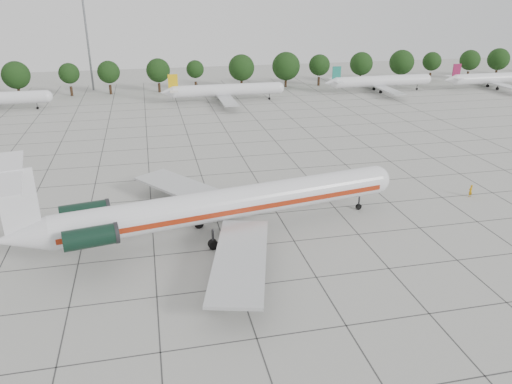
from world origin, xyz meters
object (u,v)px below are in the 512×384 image
(bg_airliner_d, at_px, (381,81))
(bg_airliner_e, at_px, (496,78))
(ground_crew, at_px, (471,191))
(floodlight_mast, at_px, (87,38))
(bg_airliner_c, at_px, (226,90))
(main_airliner, at_px, (210,206))

(bg_airliner_d, relative_size, bg_airliner_e, 1.00)
(ground_crew, distance_m, bg_airliner_d, 75.93)
(ground_crew, relative_size, floodlight_mast, 0.07)
(bg_airliner_e, bearing_deg, ground_crew, -128.39)
(bg_airliner_c, relative_size, bg_airliner_d, 1.00)
(main_airliner, distance_m, floodlight_mast, 99.56)
(ground_crew, xyz_separation_m, floodlight_mast, (-57.93, 92.57, 13.40))
(main_airliner, bearing_deg, ground_crew, -3.60)
(main_airliner, relative_size, ground_crew, 26.58)
(ground_crew, bearing_deg, bg_airliner_c, -86.78)
(bg_airliner_e, bearing_deg, floodlight_mast, 168.85)
(main_airliner, distance_m, bg_airliner_e, 118.98)
(ground_crew, distance_m, bg_airliner_c, 73.13)
(ground_crew, height_order, bg_airliner_c, bg_airliner_c)
(ground_crew, bearing_deg, bg_airliner_e, -143.84)
(bg_airliner_c, xyz_separation_m, bg_airliner_d, (44.34, 3.70, 0.00))
(bg_airliner_e, relative_size, floodlight_mast, 1.11)
(main_airliner, distance_m, bg_airliner_d, 96.65)
(ground_crew, relative_size, bg_airliner_d, 0.06)
(bg_airliner_d, height_order, bg_airliner_e, same)
(ground_crew, distance_m, bg_airliner_e, 89.58)
(floodlight_mast, bearing_deg, bg_airliner_e, -11.15)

